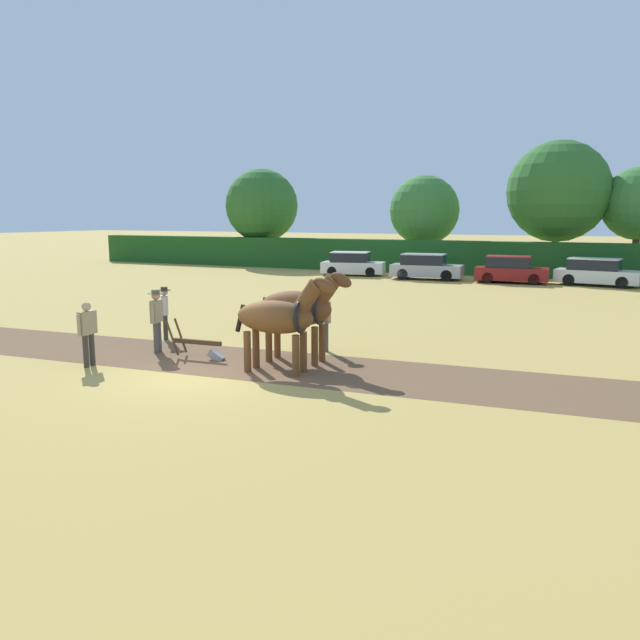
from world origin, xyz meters
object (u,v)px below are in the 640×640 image
(draft_horse_lead_left, at_px, (279,317))
(tree_center, at_px, (639,204))
(tree_center_left, at_px, (558,192))
(draft_horse_lead_right, at_px, (299,309))
(farmer_onlooker_right, at_px, (165,309))
(tree_far_left, at_px, (262,206))
(farmer_at_plow, at_px, (157,315))
(parked_car_left, at_px, (426,267))
(tree_left, at_px, (424,210))
(plow, at_px, (202,347))
(farmer_beside_team, at_px, (325,316))
(parked_car_center_left, at_px, (511,270))
(parked_car_center, at_px, (597,273))
(farmer_onlooker_left, at_px, (88,329))
(parked_car_far_left, at_px, (352,264))

(draft_horse_lead_left, bearing_deg, tree_center, 70.67)
(tree_center_left, relative_size, draft_horse_lead_left, 3.14)
(draft_horse_lead_right, distance_m, farmer_onlooker_right, 5.27)
(tree_far_left, bearing_deg, farmer_onlooker_right, -65.18)
(farmer_at_plow, distance_m, parked_car_left, 23.53)
(tree_far_left, height_order, tree_left, tree_far_left)
(tree_far_left, distance_m, draft_horse_lead_right, 33.95)
(tree_left, xyz_separation_m, tree_center_left, (8.94, -0.41, 1.16))
(tree_center, distance_m, plow, 32.89)
(tree_far_left, height_order, draft_horse_lead_left, tree_far_left)
(tree_center, bearing_deg, farmer_onlooker_right, -115.36)
(draft_horse_lead_left, distance_m, farmer_beside_team, 2.81)
(tree_left, relative_size, tree_center_left, 0.78)
(plow, relative_size, parked_car_center_left, 0.41)
(farmer_beside_team, distance_m, parked_car_center, 22.81)
(farmer_onlooker_left, distance_m, parked_car_left, 25.63)
(tree_left, xyz_separation_m, farmer_onlooker_left, (0.47, -32.35, -3.26))
(parked_car_center, bearing_deg, farmer_onlooker_left, -104.72)
(tree_center, relative_size, farmer_onlooker_left, 4.11)
(draft_horse_lead_left, relative_size, farmer_beside_team, 1.59)
(plow, distance_m, parked_car_far_left, 24.76)
(farmer_onlooker_right, bearing_deg, farmer_at_plow, -95.61)
(tree_center_left, bearing_deg, farmer_onlooker_right, -107.63)
(draft_horse_lead_right, height_order, farmer_at_plow, draft_horse_lead_right)
(farmer_at_plow, height_order, parked_car_center, farmer_at_plow)
(tree_center, relative_size, parked_car_center, 1.50)
(tree_center_left, relative_size, farmer_onlooker_left, 5.16)
(tree_left, distance_m, tree_center_left, 9.02)
(tree_far_left, xyz_separation_m, parked_car_center_left, (19.99, -5.66, -3.90))
(parked_car_center, bearing_deg, parked_car_center_left, -166.14)
(tree_far_left, height_order, parked_car_center_left, tree_far_left)
(tree_center_left, bearing_deg, draft_horse_lead_left, -96.95)
(tree_center_left, height_order, farmer_beside_team, tree_center_left)
(parked_car_far_left, distance_m, parked_car_center, 14.64)
(farmer_beside_team, height_order, parked_car_left, farmer_beside_team)
(parked_car_left, xyz_separation_m, parked_car_center_left, (5.00, 0.17, -0.01))
(plow, height_order, parked_car_center_left, parked_car_center_left)
(plow, relative_size, farmer_onlooker_right, 1.03)
(tree_center, bearing_deg, parked_car_center, -107.15)
(tree_center_left, relative_size, farmer_onlooker_right, 5.19)
(tree_left, height_order, parked_car_center, tree_left)
(tree_far_left, distance_m, farmer_onlooker_right, 30.76)
(tree_center, distance_m, farmer_onlooker_right, 32.24)
(draft_horse_lead_right, relative_size, parked_car_far_left, 0.63)
(farmer_at_plow, distance_m, parked_car_center_left, 24.46)
(draft_horse_lead_right, distance_m, farmer_onlooker_left, 5.45)
(tree_center, relative_size, plow, 4.03)
(tree_left, xyz_separation_m, parked_car_center_left, (7.12, -6.61, -3.48))
(farmer_onlooker_right, relative_size, parked_car_far_left, 0.39)
(farmer_at_plow, distance_m, farmer_onlooker_right, 1.91)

